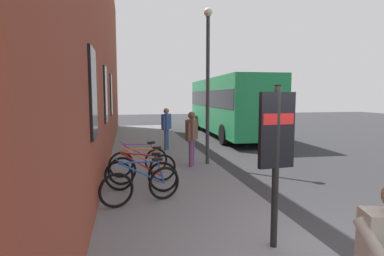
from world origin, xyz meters
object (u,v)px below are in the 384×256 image
bicycle_by_door (142,185)px  street_lamp (208,73)px  bicycle_end_of_row (139,161)px  pedestrian_crossing_street (192,133)px  city_bus (228,103)px  pedestrian_by_facade (166,124)px  transit_info_sign (276,141)px  bicycle_beside_lamp (141,175)px  bicycle_under_window (143,168)px

bicycle_by_door → street_lamp: 4.88m
bicycle_end_of_row → pedestrian_crossing_street: bearing=-65.4°
bicycle_end_of_row → city_bus: size_ratio=0.16×
pedestrian_by_facade → bicycle_end_of_row: bearing=162.1°
transit_info_sign → pedestrian_crossing_street: transit_info_sign is taller
bicycle_by_door → pedestrian_by_facade: size_ratio=0.98×
pedestrian_by_facade → pedestrian_crossing_street: bearing=-173.0°
bicycle_beside_lamp → street_lamp: (2.59, -2.30, 2.60)m
transit_info_sign → street_lamp: street_lamp is taller
city_bus → bicycle_end_of_row: bearing=147.5°
bicycle_end_of_row → transit_info_sign: bearing=-159.2°
bicycle_under_window → bicycle_end_of_row: bearing=4.0°
pedestrian_by_facade → bicycle_under_window: bearing=165.8°
city_bus → street_lamp: size_ratio=2.11×
bicycle_end_of_row → city_bus: city_bus is taller
transit_info_sign → pedestrian_by_facade: size_ratio=1.38×
pedestrian_by_facade → street_lamp: bearing=-161.5°
bicycle_by_door → pedestrian_by_facade: (6.36, -1.34, 0.67)m
transit_info_sign → city_bus: city_bus is taller
bicycle_by_door → bicycle_end_of_row: same height
city_bus → transit_info_sign: bearing=164.2°
bicycle_beside_lamp → bicycle_under_window: size_ratio=0.97×
bicycle_end_of_row → bicycle_beside_lamp: bearing=178.9°
bicycle_end_of_row → transit_info_sign: size_ratio=0.71×
city_bus → bicycle_under_window: bearing=150.1°
bicycle_under_window → street_lamp: 3.90m
bicycle_beside_lamp → street_lamp: size_ratio=0.34×
bicycle_by_door → pedestrian_by_facade: pedestrian_by_facade is taller
city_bus → pedestrian_crossing_street: 8.89m
city_bus → pedestrian_by_facade: size_ratio=6.10×
pedestrian_crossing_street → bicycle_under_window: bearing=134.9°
bicycle_beside_lamp → pedestrian_by_facade: size_ratio=0.98×
transit_info_sign → pedestrian_by_facade: 8.69m
street_lamp → city_bus: bearing=-23.2°
bicycle_under_window → pedestrian_crossing_street: pedestrian_crossing_street is taller
transit_info_sign → pedestrian_by_facade: bearing=3.3°
pedestrian_by_facade → city_bus: bearing=-42.1°
city_bus → pedestrian_by_facade: 6.43m
bicycle_end_of_row → pedestrian_crossing_street: pedestrian_crossing_street is taller
bicycle_by_door → city_bus: bearing=-26.9°
bicycle_under_window → city_bus: size_ratio=0.17×
bicycle_end_of_row → street_lamp: 3.60m
bicycle_end_of_row → pedestrian_crossing_street: 1.97m
pedestrian_by_facade → pedestrian_crossing_street: 3.24m
pedestrian_crossing_street → bicycle_beside_lamp: bearing=143.6°
bicycle_under_window → pedestrian_crossing_street: 2.38m
bicycle_beside_lamp → transit_info_sign: transit_info_sign is taller
transit_info_sign → street_lamp: size_ratio=0.48×
bicycle_end_of_row → city_bus: (8.73, -5.57, 1.41)m
bicycle_under_window → pedestrian_crossing_street: bearing=-45.1°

